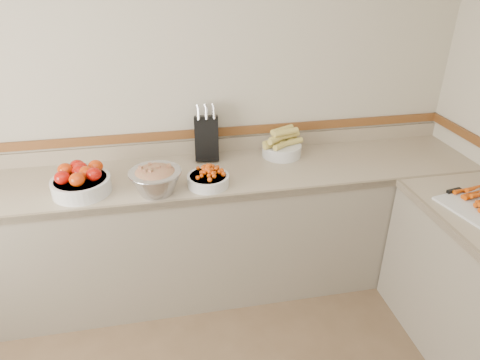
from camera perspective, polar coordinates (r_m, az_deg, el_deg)
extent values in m
plane|color=#B2A993|center=(2.91, -9.42, 10.56)|extent=(4.00, 0.00, 4.00)
cube|color=gray|center=(2.76, -8.44, 0.25)|extent=(4.00, 0.65, 0.04)
cube|color=gray|center=(3.00, -7.84, -7.39)|extent=(4.00, 0.63, 0.86)
cube|color=#74644E|center=(2.49, -7.99, -3.06)|extent=(4.00, 0.02, 0.04)
cube|color=gray|center=(3.02, -8.90, 4.15)|extent=(4.00, 0.02, 0.10)
cube|color=brown|center=(2.98, -9.04, 5.90)|extent=(4.00, 0.02, 0.06)
cube|color=black|center=(2.91, -4.46, 5.60)|extent=(0.18, 0.21, 0.32)
cylinder|color=silver|center=(2.81, -5.56, 8.79)|extent=(0.03, 0.04, 0.08)
cylinder|color=silver|center=(2.81, -4.51, 8.87)|extent=(0.03, 0.04, 0.08)
cylinder|color=silver|center=(2.82, -3.47, 8.95)|extent=(0.03, 0.04, 0.08)
cylinder|color=silver|center=(2.84, -5.63, 9.00)|extent=(0.03, 0.04, 0.08)
cylinder|color=silver|center=(2.84, -4.59, 9.07)|extent=(0.03, 0.04, 0.08)
cylinder|color=silver|center=(2.85, -3.56, 9.15)|extent=(0.03, 0.04, 0.08)
cylinder|color=silver|center=(2.87, -5.70, 9.20)|extent=(0.03, 0.04, 0.08)
cylinder|color=silver|center=(2.87, -4.67, 9.27)|extent=(0.03, 0.04, 0.08)
cylinder|color=silver|center=(2.88, -3.65, 9.35)|extent=(0.03, 0.04, 0.08)
cylinder|color=silver|center=(2.68, -20.37, -0.69)|extent=(0.34, 0.34, 0.09)
torus|color=silver|center=(2.66, -20.51, 0.05)|extent=(0.34, 0.34, 0.01)
cylinder|color=white|center=(2.66, -20.51, 0.05)|extent=(0.30, 0.30, 0.01)
ellipsoid|color=#A70E06|center=(2.62, -22.62, 0.29)|extent=(0.09, 0.09, 0.08)
ellipsoid|color=#B72F06|center=(2.57, -20.91, 0.06)|extent=(0.09, 0.09, 0.08)
ellipsoid|color=#A70E06|center=(2.60, -18.93, 0.75)|extent=(0.09, 0.09, 0.08)
ellipsoid|color=#B72F06|center=(2.71, -22.28, 1.28)|extent=(0.09, 0.09, 0.08)
ellipsoid|color=#A70E06|center=(2.66, -20.62, 1.07)|extent=(0.09, 0.09, 0.08)
ellipsoid|color=#B72F06|center=(2.69, -18.71, 1.72)|extent=(0.09, 0.09, 0.08)
ellipsoid|color=#A70E06|center=(2.73, -20.89, 1.71)|extent=(0.09, 0.09, 0.08)
ellipsoid|color=#B72F06|center=(2.63, -19.84, 0.93)|extent=(0.09, 0.09, 0.08)
ellipsoid|color=#A70E06|center=(2.69, -20.51, 1.45)|extent=(0.09, 0.09, 0.08)
cylinder|color=silver|center=(2.60, -4.26, -0.04)|extent=(0.25, 0.25, 0.07)
torus|color=silver|center=(2.59, -4.28, 0.49)|extent=(0.26, 0.26, 0.01)
cylinder|color=white|center=(2.59, -4.28, 0.49)|extent=(0.22, 0.22, 0.01)
sphere|color=#BD3C06|center=(2.57, -3.26, 1.48)|extent=(0.03, 0.03, 0.03)
sphere|color=#BD3C06|center=(2.63, -5.17, 1.70)|extent=(0.03, 0.03, 0.03)
sphere|color=#BD3C06|center=(2.60, -4.27, 1.70)|extent=(0.03, 0.03, 0.03)
sphere|color=#BD3C06|center=(2.60, -3.85, 1.63)|extent=(0.03, 0.03, 0.03)
sphere|color=#BD3C06|center=(2.54, -3.41, 0.94)|extent=(0.03, 0.03, 0.03)
sphere|color=#BD3C06|center=(2.65, -4.26, 1.81)|extent=(0.03, 0.03, 0.03)
sphere|color=#BD3C06|center=(2.61, -4.75, 1.80)|extent=(0.03, 0.03, 0.03)
sphere|color=#BD3C06|center=(2.55, -4.30, 1.48)|extent=(0.03, 0.03, 0.03)
sphere|color=#BD3C06|center=(2.64, -3.98, 1.88)|extent=(0.03, 0.03, 0.03)
sphere|color=#BD3C06|center=(2.56, -3.03, 1.06)|extent=(0.03, 0.03, 0.03)
sphere|color=#BD3C06|center=(2.57, -3.43, 1.58)|extent=(0.03, 0.03, 0.03)
sphere|color=#BD3C06|center=(2.57, -3.37, 1.54)|extent=(0.03, 0.03, 0.03)
sphere|color=#BD3C06|center=(2.58, -4.33, 1.87)|extent=(0.03, 0.03, 0.03)
sphere|color=#BD3C06|center=(2.58, -2.93, 1.21)|extent=(0.03, 0.03, 0.03)
sphere|color=#BD3C06|center=(2.64, -5.00, 1.70)|extent=(0.03, 0.03, 0.03)
sphere|color=#BD3C06|center=(2.54, -2.91, 0.82)|extent=(0.03, 0.03, 0.03)
sphere|color=#BD3C06|center=(2.58, -4.80, 1.67)|extent=(0.03, 0.03, 0.03)
sphere|color=#BD3C06|center=(2.61, -5.28, 1.52)|extent=(0.03, 0.03, 0.03)
sphere|color=#BD3C06|center=(2.57, -4.11, 1.69)|extent=(0.03, 0.03, 0.03)
sphere|color=#BD3C06|center=(2.57, -4.58, 1.58)|extent=(0.03, 0.03, 0.03)
sphere|color=#BD3C06|center=(2.63, -4.75, 1.84)|extent=(0.03, 0.03, 0.03)
sphere|color=#BD3C06|center=(2.60, -3.39, 1.57)|extent=(0.03, 0.03, 0.03)
sphere|color=#BD3C06|center=(2.61, -5.10, 1.62)|extent=(0.03, 0.03, 0.03)
sphere|color=#BD3C06|center=(2.56, -3.75, 1.29)|extent=(0.03, 0.03, 0.03)
sphere|color=#BD3C06|center=(2.56, -4.47, 1.56)|extent=(0.03, 0.03, 0.03)
sphere|color=#BD3C06|center=(2.53, -5.52, 0.69)|extent=(0.03, 0.03, 0.03)
sphere|color=#BD3C06|center=(2.54, -2.91, 0.80)|extent=(0.03, 0.03, 0.03)
sphere|color=#BD3C06|center=(2.63, -5.14, 1.73)|extent=(0.03, 0.03, 0.03)
sphere|color=#BD3C06|center=(2.54, -4.19, 1.31)|extent=(0.03, 0.03, 0.03)
sphere|color=#BD3C06|center=(2.66, -4.23, 1.87)|extent=(0.03, 0.03, 0.03)
sphere|color=#BD3C06|center=(2.56, -5.03, 1.26)|extent=(0.03, 0.03, 0.03)
sphere|color=#BD3C06|center=(2.63, -5.56, 1.53)|extent=(0.03, 0.03, 0.03)
sphere|color=#BD3C06|center=(2.60, -4.66, 1.61)|extent=(0.03, 0.03, 0.03)
sphere|color=#BD3C06|center=(2.50, -4.62, 0.03)|extent=(0.03, 0.03, 0.03)
sphere|color=#BD3C06|center=(2.56, -2.72, 1.02)|extent=(0.03, 0.03, 0.03)
sphere|color=#BD3C06|center=(2.54, -5.06, 0.95)|extent=(0.03, 0.03, 0.03)
sphere|color=#BD3C06|center=(2.53, -3.62, 0.87)|extent=(0.03, 0.03, 0.03)
sphere|color=#BD3C06|center=(2.54, -3.20, 0.95)|extent=(0.03, 0.03, 0.03)
sphere|color=#BD3C06|center=(2.58, -4.54, 1.79)|extent=(0.03, 0.03, 0.03)
sphere|color=#BD3C06|center=(2.62, -4.54, 1.86)|extent=(0.03, 0.03, 0.03)
sphere|color=#BD3C06|center=(2.56, -3.81, 1.38)|extent=(0.03, 0.03, 0.03)
sphere|color=#BD3C06|center=(2.53, -3.52, 0.87)|extent=(0.03, 0.03, 0.03)
cylinder|color=silver|center=(3.00, 5.57, 4.00)|extent=(0.27, 0.27, 0.08)
torus|color=silver|center=(2.98, 5.60, 4.61)|extent=(0.27, 0.27, 0.01)
cylinder|color=#C9B353|center=(2.94, 4.62, 4.83)|extent=(0.18, 0.12, 0.04)
cylinder|color=#C9B353|center=(2.94, 5.84, 4.74)|extent=(0.17, 0.14, 0.04)
cylinder|color=#C9B353|center=(2.98, 6.79, 5.02)|extent=(0.18, 0.10, 0.04)
cylinder|color=#C9B353|center=(2.99, 4.51, 5.25)|extent=(0.18, 0.13, 0.04)
cylinder|color=#C9B353|center=(3.02, 5.97, 5.42)|extent=(0.19, 0.09, 0.04)
cylinder|color=#C9B353|center=(2.95, 5.32, 5.75)|extent=(0.18, 0.13, 0.04)
cylinder|color=#C9B353|center=(2.98, 6.36, 5.90)|extent=(0.18, 0.10, 0.04)
cylinder|color=#C9B353|center=(2.97, 5.64, 6.67)|extent=(0.18, 0.12, 0.04)
cylinder|color=#C9B353|center=(2.92, 5.12, 5.53)|extent=(0.17, 0.14, 0.04)
cylinder|color=#C9B353|center=(2.93, 6.14, 6.37)|extent=(0.19, 0.09, 0.04)
cylinder|color=#B2B2BA|center=(2.54, -11.14, -0.29)|extent=(0.31, 0.31, 0.14)
torus|color=#B2B2BA|center=(2.51, -11.27, 1.04)|extent=(0.31, 0.31, 0.01)
ellipsoid|color=maroon|center=(2.51, -11.25, 0.81)|extent=(0.25, 0.25, 0.08)
cube|color=maroon|center=(2.51, -9.44, 1.90)|extent=(0.02, 0.02, 0.02)
cube|color=#7CA04E|center=(2.50, -10.84, 1.65)|extent=(0.02, 0.02, 0.02)
cube|color=maroon|center=(2.48, -11.82, 0.93)|extent=(0.03, 0.03, 0.02)
cube|color=#7CA04E|center=(2.56, -12.19, 1.67)|extent=(0.03, 0.03, 0.02)
cube|color=maroon|center=(2.50, -11.29, 1.34)|extent=(0.03, 0.03, 0.02)
cube|color=#7CA04E|center=(2.52, -9.49, 1.86)|extent=(0.02, 0.02, 0.02)
cube|color=maroon|center=(2.46, -11.83, 1.17)|extent=(0.03, 0.03, 0.02)
cube|color=#7CA04E|center=(2.51, -13.14, 1.56)|extent=(0.03, 0.03, 0.02)
cube|color=maroon|center=(2.52, -12.45, 1.30)|extent=(0.03, 0.03, 0.02)
cube|color=#7CA04E|center=(2.55, -11.93, 2.02)|extent=(0.02, 0.02, 0.02)
cube|color=maroon|center=(2.51, -11.49, 1.36)|extent=(0.03, 0.03, 0.02)
cube|color=#7CA04E|center=(2.48, -11.91, 1.38)|extent=(0.03, 0.03, 0.02)
cube|color=maroon|center=(2.47, -12.66, 1.14)|extent=(0.02, 0.02, 0.02)
cube|color=#7CA04E|center=(2.57, -11.25, 2.01)|extent=(0.02, 0.02, 0.02)
cone|color=#BD4206|center=(2.80, 29.26, -1.83)|extent=(0.18, 0.06, 0.03)
cone|color=#BD4206|center=(2.82, 28.94, -1.57)|extent=(0.18, 0.06, 0.03)
cone|color=#BD4206|center=(2.82, 28.73, -0.90)|extent=(0.18, 0.06, 0.03)
cone|color=#BD4206|center=(2.85, 28.32, -1.06)|extent=(0.18, 0.06, 0.03)
cube|color=silver|center=(2.88, 28.79, -1.08)|extent=(0.19, 0.07, 0.00)
cube|color=black|center=(2.80, 26.63, -1.26)|extent=(0.10, 0.04, 0.02)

